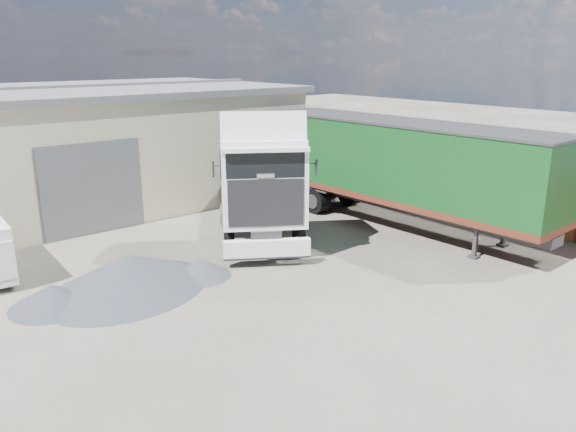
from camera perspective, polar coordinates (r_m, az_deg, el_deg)
ground at (r=16.27m, az=1.29°, el=-8.70°), size 120.00×120.00×0.00m
brick_boundary_wall at (r=27.82m, az=11.15°, el=4.31°), size 0.35×26.00×2.50m
tractor_unit at (r=20.52m, az=-2.76°, el=2.89°), size 6.41×7.74×5.05m
box_trailer at (r=22.94m, az=11.18°, el=5.31°), size 3.07×13.01×4.30m
gravel_heap at (r=17.50m, az=-16.24°, el=-5.71°), size 7.10×6.58×1.10m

